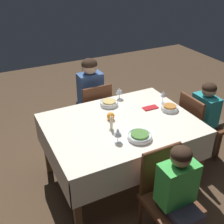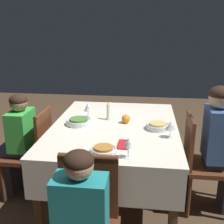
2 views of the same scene
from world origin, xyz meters
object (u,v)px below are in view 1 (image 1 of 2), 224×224
object	(u,v)px
wine_glass_south	(119,91)
candle_centerpiece	(111,124)
chair_north	(167,193)
napkin_red_folded	(150,108)
person_child_green	(180,199)
bowl_north	(140,136)
person_adult_denim	(89,95)
bowl_south	(109,103)
bowl_west	(170,108)
wine_glass_west	(163,94)
wine_glass_north	(118,132)
chair_west	(196,125)
orange_fruit	(111,116)
chair_south	(94,111)
dining_table	(121,130)
person_child_teal	(208,117)

from	to	relation	value
wine_glass_south	candle_centerpiece	world-z (taller)	candle_centerpiece
chair_north	napkin_red_folded	distance (m)	1.02
person_child_green	candle_centerpiece	bearing A→B (deg)	101.31
bowl_north	person_adult_denim	bearing A→B (deg)	-90.79
bowl_south	candle_centerpiece	size ratio (longest dim) A/B	1.16
bowl_west	candle_centerpiece	size ratio (longest dim) A/B	1.08
bowl_north	wine_glass_west	size ratio (longest dim) A/B	1.57
wine_glass_north	napkin_red_folded	distance (m)	0.73
chair_west	bowl_south	bearing A→B (deg)	63.85
person_child_green	orange_fruit	distance (m)	1.07
chair_west	wine_glass_south	world-z (taller)	wine_glass_south
chair_south	orange_fruit	xyz separation A→B (m)	(0.10, 0.68, 0.31)
wine_glass_west	bowl_south	bearing A→B (deg)	-20.66
wine_glass_north	candle_centerpiece	bearing A→B (deg)	-100.30
chair_north	wine_glass_south	size ratio (longest dim) A/B	6.29
bowl_west	wine_glass_west	bearing A→B (deg)	-101.23
dining_table	candle_centerpiece	bearing A→B (deg)	28.02
dining_table	person_adult_denim	world-z (taller)	person_adult_denim
chair_north	wine_glass_south	distance (m)	1.32
dining_table	wine_glass_south	world-z (taller)	wine_glass_south
wine_glass_west	chair_north	bearing A→B (deg)	57.50
person_child_teal	candle_centerpiece	bearing A→B (deg)	90.44
dining_table	bowl_west	bearing A→B (deg)	178.88
bowl_south	napkin_red_folded	world-z (taller)	bowl_south
wine_glass_west	chair_south	bearing A→B (deg)	-46.15
chair_south	napkin_red_folded	xyz separation A→B (m)	(-0.39, 0.66, 0.28)
dining_table	bowl_north	xyz separation A→B (m)	(-0.02, 0.33, 0.12)
chair_south	bowl_west	world-z (taller)	chair_south
wine_glass_west	napkin_red_folded	xyz separation A→B (m)	(0.20, 0.05, -0.10)
bowl_north	wine_glass_north	bearing A→B (deg)	-12.51
bowl_west	orange_fruit	distance (m)	0.67
chair_south	wine_glass_south	size ratio (longest dim) A/B	6.29
candle_centerpiece	orange_fruit	world-z (taller)	candle_centerpiece
chair_south	bowl_north	world-z (taller)	chair_south
chair_south	chair_north	size ratio (longest dim) A/B	1.00
dining_table	bowl_west	xyz separation A→B (m)	(-0.59, 0.01, 0.12)
candle_centerpiece	orange_fruit	size ratio (longest dim) A/B	2.18
person_child_teal	napkin_red_folded	world-z (taller)	person_child_teal
chair_west	person_child_teal	bearing A→B (deg)	-90.00
chair_north	candle_centerpiece	bearing A→B (deg)	103.83
dining_table	wine_glass_south	xyz separation A→B (m)	(-0.23, -0.47, 0.19)
bowl_south	napkin_red_folded	bearing A→B (deg)	144.52
wine_glass_south	bowl_north	bearing A→B (deg)	75.12
chair_west	chair_north	bearing A→B (deg)	127.01
person_child_green	candle_centerpiece	xyz separation A→B (m)	(0.17, -0.86, 0.26)
wine_glass_south	orange_fruit	world-z (taller)	wine_glass_south
chair_south	chair_west	size ratio (longest dim) A/B	1.00
candle_centerpiece	bowl_south	bearing A→B (deg)	-113.45
wine_glass_north	napkin_red_folded	xyz separation A→B (m)	(-0.61, -0.39, -0.09)
dining_table	napkin_red_folded	world-z (taller)	napkin_red_folded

